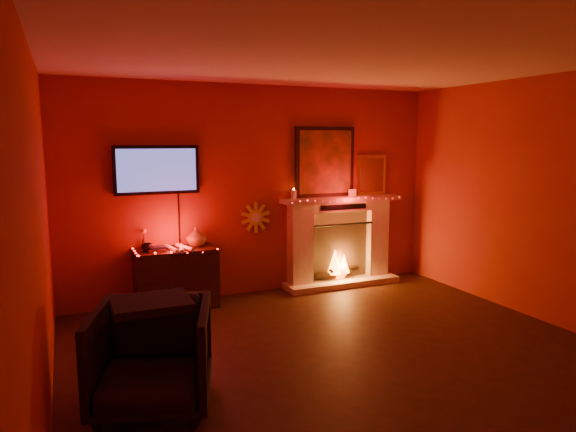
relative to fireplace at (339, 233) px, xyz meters
name	(u,v)px	position (x,y,z in m)	size (l,w,h in m)	color
room	(360,216)	(-1.14, -2.39, 0.63)	(5.00, 5.00, 5.00)	black
fireplace	(339,233)	(0.00, 0.00, 0.00)	(1.72, 0.40, 2.18)	beige
tv	(157,170)	(-2.44, 0.06, 0.92)	(1.00, 0.07, 1.24)	black
sunburst_clock	(256,218)	(-1.19, 0.09, 0.28)	(0.40, 0.03, 0.40)	gold
console_table	(177,276)	(-2.28, -0.13, -0.34)	(0.95, 0.55, 0.96)	black
armchair	(152,356)	(-2.93, -2.38, -0.33)	(0.84, 0.87, 0.79)	black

